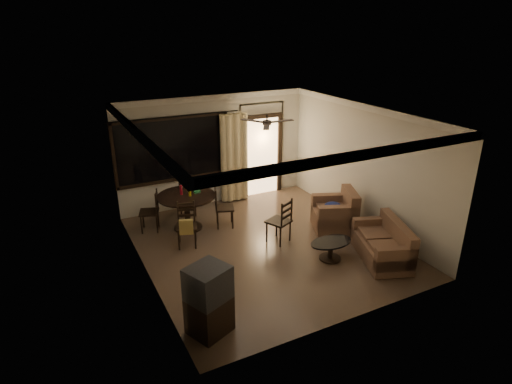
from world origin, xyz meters
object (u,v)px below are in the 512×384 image
dining_chair_south (187,233)px  side_chair (279,229)px  dining_table (187,202)px  tv_cabinet (209,300)px  coffee_table (331,247)px  dining_chair_west (150,219)px  dining_chair_north (188,204)px  dining_chair_east (224,215)px  armchair (337,214)px  sofa (384,245)px

dining_chair_south → side_chair: size_ratio=0.94×
dining_table → tv_cabinet: size_ratio=1.17×
dining_chair_south → coffee_table: 2.99m
dining_chair_west → dining_chair_north: 1.14m
dining_chair_west → dining_chair_south: size_ratio=1.00×
dining_chair_south → dining_chair_west: bearing=134.3°
side_chair → dining_chair_south: bearing=-46.0°
dining_chair_south → dining_chair_east: bearing=45.7°
tv_cabinet → coffee_table: bearing=-5.5°
dining_chair_east → armchair: bearing=-101.2°
dining_chair_south → armchair: bearing=6.0°
dining_chair_south → side_chair: bearing=-2.2°
dining_table → armchair: 3.42m
dining_chair_east → sofa: bearing=-122.5°
dining_chair_west → dining_chair_east: 1.67m
armchair → coffee_table: (-0.93, -1.04, -0.12)m
dining_chair_north → dining_chair_east: bearing=137.2°
dining_chair_west → dining_chair_south: same height
tv_cabinet → dining_table: bearing=53.7°
tv_cabinet → sofa: bearing=-16.6°
side_chair → dining_chair_east: bearing=-83.7°
dining_chair_west → dining_chair_south: 1.20m
side_chair → dining_chair_west: bearing=-62.3°
side_chair → coffee_table: bearing=92.0°
dining_chair_south → armchair: (3.30, -0.78, 0.07)m
dining_chair_east → tv_cabinet: tv_cabinet is taller
dining_table → dining_chair_north: dining_table is taller
dining_chair_east → sofa: size_ratio=0.58×
dining_chair_east → side_chair: 1.46m
dining_chair_south → tv_cabinet: size_ratio=0.85×
dining_chair_east → tv_cabinet: size_ratio=0.85×
dining_table → dining_chair_west: (-0.79, 0.28, -0.36)m
dining_table → dining_chair_east: size_ratio=1.37×
dining_table → sofa: bearing=-46.0°
dining_chair_north → armchair: dining_chair_north is taller
armchair → dining_chair_east: bearing=172.9°
tv_cabinet → armchair: tv_cabinet is taller
dining_chair_east → sofa: (2.24, -2.85, 0.03)m
dining_chair_south → dining_chair_north: (0.55, 1.53, -0.02)m
dining_table → dining_chair_east: 0.91m
tv_cabinet → armchair: (3.86, 1.96, -0.19)m
tv_cabinet → side_chair: bearing=17.4°
dining_chair_east → dining_chair_south: size_ratio=1.00×
dining_chair_east → side_chair: (0.75, -1.25, 0.02)m
dining_chair_west → sofa: size_ratio=0.58×
sofa → coffee_table: (-0.94, 0.49, -0.05)m
dining_chair_east → armchair: size_ratio=0.80×
dining_chair_south → dining_chair_north: bearing=89.8°
dining_table → dining_chair_north: bearing=70.3°
dining_table → dining_chair_west: bearing=160.7°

